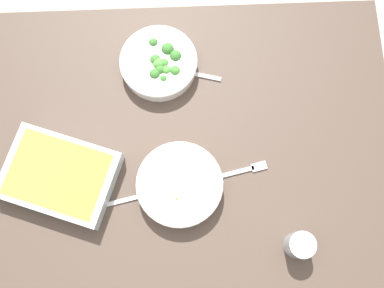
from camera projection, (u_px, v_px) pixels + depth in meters
The scene contains 9 objects.
ground_plane at pixel (192, 183), 2.02m from camera, with size 6.00×6.00×0.00m, color #B2A899.
dining_table at pixel (192, 151), 1.39m from camera, with size 1.20×0.90×0.74m.
stew_bowl at pixel (180, 185), 1.24m from camera, with size 0.24×0.24×0.06m.
broccoli_bowl at pixel (159, 63), 1.33m from camera, with size 0.23×0.23×0.07m.
baking_dish at pixel (60, 176), 1.25m from camera, with size 0.36×0.31×0.06m.
drink_cup at pixel (299, 245), 1.20m from camera, with size 0.07×0.07×0.08m.
spoon_by_stew at pixel (142, 196), 1.26m from camera, with size 0.18×0.05×0.01m.
spoon_by_broccoli at pixel (185, 72), 1.36m from camera, with size 0.17×0.06×0.01m.
fork_on_table at pixel (242, 171), 1.28m from camera, with size 0.18×0.05×0.01m.
Camera 1 is at (0.01, 0.31, 2.01)m, focal length 41.75 mm.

